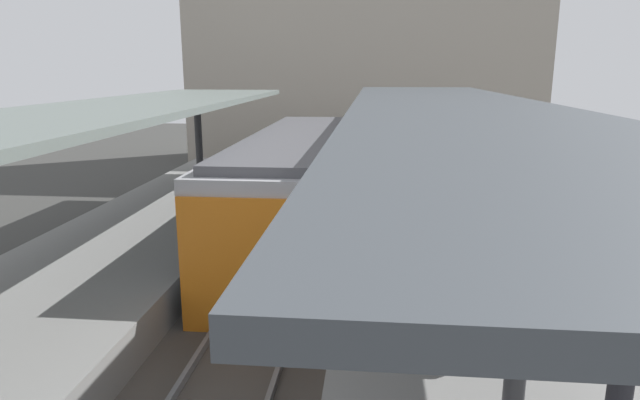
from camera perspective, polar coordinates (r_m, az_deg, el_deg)
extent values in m
plane|color=#383835|center=(11.89, -5.58, -11.59)|extent=(80.00, 80.00, 0.00)
cube|color=gray|center=(12.94, -22.54, -8.06)|extent=(4.40, 28.00, 1.00)
cube|color=gray|center=(11.59, 13.41, -9.88)|extent=(4.40, 28.00, 1.00)
cube|color=#4C4742|center=(11.84, -5.59, -11.15)|extent=(3.20, 28.00, 0.20)
cube|color=slate|center=(11.93, -9.06, -10.18)|extent=(0.08, 28.00, 0.14)
cube|color=slate|center=(11.66, -2.08, -10.58)|extent=(0.08, 28.00, 0.14)
cube|color=#ADADB2|center=(15.42, -2.62, 0.81)|extent=(2.70, 11.24, 2.90)
cube|color=orange|center=(10.12, -7.22, -7.00)|extent=(2.65, 0.08, 2.60)
cube|color=black|center=(15.60, -7.62, 2.17)|extent=(0.04, 10.34, 0.76)
cube|color=black|center=(15.21, 2.48, 1.99)|extent=(0.04, 10.34, 0.76)
cube|color=#515156|center=(15.16, -2.68, 6.54)|extent=(2.16, 10.68, 0.20)
cylinder|color=#333335|center=(19.37, -12.45, 5.70)|extent=(0.24, 0.24, 3.03)
cube|color=slate|center=(13.40, -21.14, 8.67)|extent=(4.18, 21.00, 0.16)
cylinder|color=#333335|center=(6.36, 20.21, -9.97)|extent=(0.24, 0.24, 3.15)
cylinder|color=#333335|center=(18.49, 10.68, 5.62)|extent=(0.24, 0.24, 3.15)
cube|color=#3D4247|center=(12.09, 13.51, 9.36)|extent=(4.18, 21.00, 0.16)
cube|color=black|center=(14.83, 7.06, -1.58)|extent=(0.08, 0.32, 0.40)
cube|color=black|center=(14.90, 11.29, -1.67)|extent=(0.08, 0.32, 0.40)
cube|color=maroon|center=(14.80, 9.22, -0.76)|extent=(1.40, 0.40, 0.06)
cube|color=maroon|center=(14.92, 9.21, 0.26)|extent=(1.40, 0.06, 0.40)
cylinder|color=#262628|center=(8.06, 9.50, -7.95)|extent=(0.08, 0.08, 2.20)
cube|color=black|center=(7.77, 9.77, -1.41)|extent=(0.90, 0.06, 0.32)
cylinder|color=#2D2D30|center=(13.50, 7.28, -2.21)|extent=(0.44, 0.44, 0.80)
cylinder|color=#232328|center=(7.46, 28.66, -17.08)|extent=(0.28, 0.28, 0.86)
cylinder|color=maroon|center=(7.14, 29.33, -11.91)|extent=(0.36, 0.36, 0.62)
sphere|color=#936B4C|center=(6.98, 29.73, -8.78)|extent=(0.22, 0.22, 0.22)
cylinder|color=#998460|center=(8.86, 19.97, -11.39)|extent=(0.28, 0.28, 0.83)
cylinder|color=navy|center=(8.59, 20.37, -6.88)|extent=(0.36, 0.36, 0.65)
sphere|color=#936B4C|center=(8.45, 20.61, -4.11)|extent=(0.22, 0.22, 0.22)
cube|color=#A89E8E|center=(30.56, 4.58, 14.30)|extent=(18.00, 6.00, 11.00)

